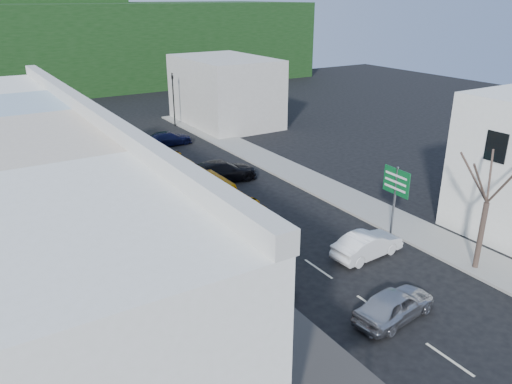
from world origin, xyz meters
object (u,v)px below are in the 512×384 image
bus (196,203)px  pedestrian_left (172,273)px  car_silver (394,305)px  direction_sign (394,203)px  car_white (367,244)px  traffic_signal (174,100)px  street_tree (487,203)px  car_red (241,290)px

bus → pedestrian_left: 7.11m
bus → car_silver: bus is taller
pedestrian_left → direction_sign: 13.02m
car_white → traffic_signal: traffic_signal is taller
traffic_signal → car_silver: bearing=73.4°
car_silver → direction_sign: size_ratio=1.04×
bus → street_tree: 15.65m
car_white → direction_sign: direction_sign is taller
pedestrian_left → direction_sign: (12.90, -1.30, 1.12)m
car_white → car_red: same height
car_white → car_red: size_ratio=0.96×
direction_sign → car_red: bearing=-171.1°
direction_sign → street_tree: street_tree is taller
traffic_signal → street_tree: bearing=83.7°
bus → car_white: size_ratio=2.64×
pedestrian_left → street_tree: 15.38m
car_red → direction_sign: 10.85m
car_silver → pedestrian_left: (-7.20, 6.96, 0.30)m
car_white → direction_sign: bearing=-74.5°
car_red → street_tree: size_ratio=0.63×
car_white → direction_sign: 3.26m
car_silver → direction_sign: 8.16m
car_red → traffic_signal: bearing=-16.4°
car_red → traffic_signal: size_ratio=0.82×
car_white → traffic_signal: 32.22m
pedestrian_left → street_tree: bearing=-131.1°
car_silver → street_tree: street_tree is taller
car_silver → car_white: (2.93, 4.70, 0.00)m
car_silver → direction_sign: direction_sign is taller
car_red → direction_sign: size_ratio=1.08×
street_tree → traffic_signal: 35.98m
bus → direction_sign: size_ratio=2.73×
car_white → pedestrian_left: (-10.13, 2.26, 0.30)m
car_white → street_tree: (3.70, -3.93, 2.97)m
car_red → direction_sign: bearing=-81.4°
bus → car_silver: 13.21m
car_white → car_red: bearing=88.6°
car_silver → traffic_signal: (5.70, 36.73, 2.09)m
bus → car_silver: (3.17, -12.79, -0.85)m
direction_sign → street_tree: (0.92, -4.89, 1.55)m
direction_sign → traffic_signal: (0.00, 31.07, 0.67)m
traffic_signal → car_white: bearing=77.3°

